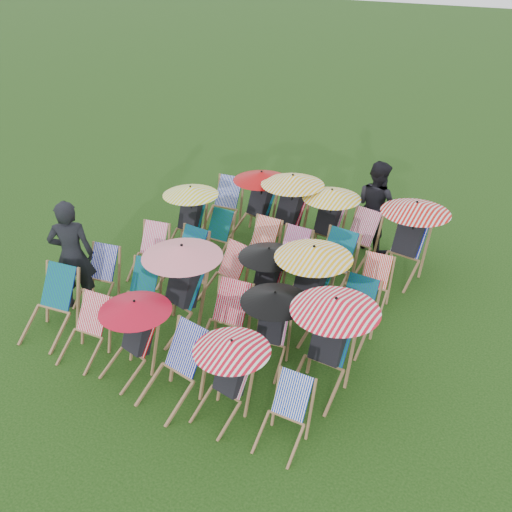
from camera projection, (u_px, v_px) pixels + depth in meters
The scene contains 33 objects.
ground at pixel (239, 305), 9.66m from camera, with size 100.00×100.00×0.00m, color black.
deckchair_0 at pixel (49, 306), 8.73m from camera, with size 0.81×1.03×1.01m.
deckchair_1 at pixel (84, 331), 8.29m from camera, with size 0.66×0.85×0.87m.
deckchair_2 at pixel (131, 337), 7.87m from camera, with size 1.00×1.06×1.19m.
deckchair_3 at pixel (173, 369), 7.48m from camera, with size 0.77×0.98×0.98m.
deckchair_4 at pixel (226, 377), 7.16m from camera, with size 0.97×1.03×1.16m.
deckchair_5 at pixel (284, 416), 6.86m from camera, with size 0.57×0.77×0.81m.
deckchair_6 at pixel (97, 277), 9.58m from camera, with size 0.74×0.92×0.89m.
deckchair_7 at pixel (138, 292), 9.21m from camera, with size 0.71×0.88×0.86m.
deckchair_8 at pixel (177, 286), 8.73m from camera, with size 1.23×1.31×1.45m.
deckchair_9 at pixel (224, 321), 8.44m from camera, with size 0.73×0.94×0.96m.
deckchair_10 at pixel (270, 327), 8.07m from camera, with size 0.98×1.07×1.17m.
deckchair_11 at pixel (326, 343), 7.56m from camera, with size 1.19×1.23×1.41m.
deckchair_12 at pixel (149, 252), 10.34m from camera, with size 0.74×0.91×0.89m.
deckchair_13 at pixel (183, 261), 10.00m from camera, with size 0.67×0.91×0.96m.
deckchair_14 at pixel (224, 274), 9.66m from camera, with size 0.73×0.91×0.89m.
deckchair_15 at pixel (264, 280), 9.19m from camera, with size 0.98×1.03×1.17m.
deckchair_16 at pixel (305, 286), 8.77m from camera, with size 1.19×1.27×1.42m.
deckchair_17 at pixel (351, 315), 8.60m from camera, with size 0.62×0.87×0.94m.
deckchair_18 at pixel (187, 217), 11.11m from camera, with size 1.08×1.14×1.28m.
deckchair_19 at pixel (214, 237), 10.88m from camera, with size 0.60×0.82×0.87m.
deckchair_20 at pixel (258, 247), 10.48m from camera, with size 0.60×0.84×0.91m.
deckchair_21 at pixel (288, 258), 10.12m from camera, with size 0.61×0.85×0.92m.
deckchair_22 at pixel (331, 265), 9.80m from camera, with size 0.75×0.99×1.02m.
deckchair_23 at pixel (372, 285), 9.44m from camera, with size 0.61×0.80×0.82m.
deckchair_24 at pixel (223, 204), 12.08m from camera, with size 0.75×0.97×0.98m.
deckchair_25 at pixel (256, 202), 11.62m from camera, with size 1.14×1.22×1.36m.
deckchair_26 at pixel (286, 209), 11.21m from camera, with size 1.23×1.31×1.46m.
deckchair_27 at pixel (325, 221), 10.90m from camera, with size 1.11×1.17×1.32m.
deckchair_28 at pixel (356, 240), 10.66m from camera, with size 0.78×0.98×0.97m.
deckchair_29 at pixel (407, 239), 10.12m from camera, with size 1.22×1.28×1.44m.
person_left at pixel (72, 255), 9.20m from camera, with size 0.70×0.46×1.91m, color black.
person_rear at pixel (376, 206), 11.01m from camera, with size 0.88×0.68×1.80m, color black.
Camera 1 is at (4.43, -6.68, 5.46)m, focal length 40.00 mm.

